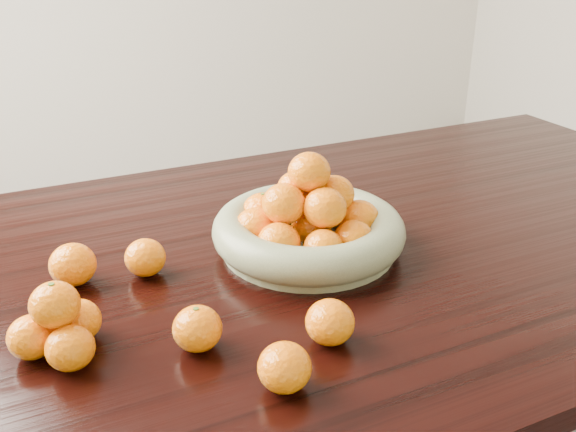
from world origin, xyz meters
name	(u,v)px	position (x,y,z in m)	size (l,w,h in m)	color
dining_table	(301,293)	(0.00, 0.00, 0.66)	(2.00, 1.00, 0.75)	black
fruit_bowl	(308,225)	(0.01, 0.00, 0.80)	(0.33, 0.33, 0.18)	gray
orange_pyramid	(59,327)	(-0.42, -0.13, 0.79)	(0.12, 0.12, 0.11)	orange
loose_orange_0	(197,329)	(-0.25, -0.20, 0.78)	(0.07, 0.07, 0.06)	orange
loose_orange_1	(284,367)	(-0.18, -0.32, 0.78)	(0.07, 0.07, 0.06)	orange
loose_orange_2	(330,322)	(-0.09, -0.26, 0.78)	(0.07, 0.07, 0.06)	orange
loose_orange_3	(145,258)	(-0.27, 0.03, 0.78)	(0.07, 0.07, 0.06)	orange
loose_orange_4	(73,265)	(-0.38, 0.05, 0.78)	(0.07, 0.07, 0.07)	orange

